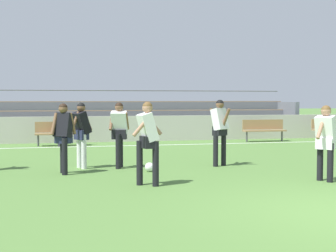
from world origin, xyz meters
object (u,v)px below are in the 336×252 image
(bench_far_right, at_px, (60,131))
(player_white_wide_right, at_px, (119,129))
(bench_far_left, at_px, (332,127))
(spectator_seated, at_px, (60,127))
(player_white_challenging, at_px, (220,126))
(bench_near_bin, at_px, (264,128))
(player_dark_dropping_back, at_px, (81,129))
(player_dark_deep_cover, at_px, (63,132))
(player_white_wide_left, at_px, (148,136))
(player_white_overlapping, at_px, (326,137))
(bleacher_stand, at_px, (82,118))
(soccer_ball, at_px, (149,167))

(bench_far_right, relative_size, player_white_wide_right, 1.08)
(bench_far_left, xyz_separation_m, spectator_seated, (-11.38, -0.12, 0.16))
(player_white_challenging, bearing_deg, bench_near_bin, 57.52)
(bench_near_bin, distance_m, player_white_challenging, 7.91)
(player_dark_dropping_back, height_order, player_white_challenging, player_white_challenging)
(player_dark_deep_cover, bearing_deg, bench_far_left, 32.09)
(player_dark_dropping_back, distance_m, player_white_wide_left, 3.03)
(player_white_wide_left, height_order, player_dark_deep_cover, player_white_wide_left)
(bench_far_right, xyz_separation_m, spectator_seated, (-0.00, -0.12, 0.16))
(bench_near_bin, height_order, player_white_overlapping, player_white_overlapping)
(bench_far_left, height_order, player_dark_deep_cover, player_dark_deep_cover)
(bench_far_right, relative_size, player_dark_dropping_back, 1.09)
(player_white_overlapping, bearing_deg, player_dark_deep_cover, 156.79)
(bleacher_stand, xyz_separation_m, soccer_ball, (1.03, -10.27, -0.81))
(bleacher_stand, distance_m, bench_far_left, 10.82)
(player_white_wide_right, bearing_deg, player_dark_dropping_back, 168.23)
(bench_far_right, bearing_deg, player_dark_dropping_back, -85.58)
(bench_far_left, height_order, player_dark_dropping_back, player_dark_dropping_back)
(bench_near_bin, bearing_deg, player_white_wide_left, -126.03)
(bench_far_left, height_order, spectator_seated, spectator_seated)
(bleacher_stand, relative_size, bench_far_right, 10.99)
(bench_far_right, distance_m, player_dark_deep_cover, 7.13)
(player_white_wide_left, bearing_deg, player_white_wide_right, 95.08)
(bench_near_bin, relative_size, bench_far_right, 1.00)
(player_white_challenging, bearing_deg, bench_far_left, 42.08)
(bench_far_right, distance_m, player_white_challenging, 7.79)
(bench_far_right, height_order, player_white_challenging, player_white_challenging)
(bleacher_stand, distance_m, player_dark_deep_cover, 10.21)
(player_white_challenging, xyz_separation_m, soccer_ball, (-1.97, -0.57, -0.92))
(bench_far_left, bearing_deg, spectator_seated, -179.42)
(bleacher_stand, height_order, player_white_wide_right, bleacher_stand)
(player_white_wide_right, xyz_separation_m, player_white_challenging, (2.60, -0.19, 0.05))
(bench_far_right, distance_m, player_dark_dropping_back, 6.31)
(bleacher_stand, distance_m, bench_near_bin, 7.86)
(player_white_wide_left, bearing_deg, player_white_overlapping, -5.21)
(bench_near_bin, xyz_separation_m, soccer_ball, (-6.21, -7.22, -0.44))
(player_dark_dropping_back, height_order, player_white_overlapping, player_dark_dropping_back)
(player_white_overlapping, distance_m, soccer_ball, 4.10)
(player_white_overlapping, distance_m, player_white_wide_left, 3.77)
(bench_far_right, distance_m, player_white_wide_right, 6.63)
(player_white_challenging, distance_m, soccer_ball, 2.25)
(bleacher_stand, height_order, bench_near_bin, bleacher_stand)
(player_dark_deep_cover, bearing_deg, bench_far_right, 90.26)
(bench_near_bin, xyz_separation_m, player_dark_deep_cover, (-8.21, -7.12, 0.43))
(player_white_overlapping, height_order, player_dark_deep_cover, player_dark_deep_cover)
(player_dark_deep_cover, xyz_separation_m, soccer_ball, (2.01, -0.11, -0.86))
(spectator_seated, distance_m, player_white_wide_left, 9.11)
(player_white_challenging, bearing_deg, player_white_overlapping, -63.32)
(player_white_wide_right, bearing_deg, spectator_seated, 102.55)
(spectator_seated, distance_m, player_dark_deep_cover, 7.01)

